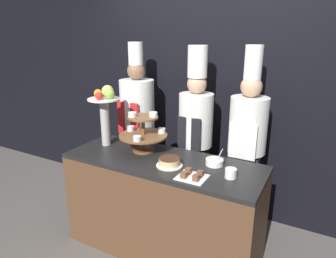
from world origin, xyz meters
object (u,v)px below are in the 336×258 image
(chef_center_left, at_px, (195,131))
(cake_square_tray, at_px, (192,176))
(tiered_stand, at_px, (143,132))
(chef_center_right, at_px, (247,141))
(serving_bowl_far, at_px, (215,162))
(cup_white, at_px, (231,173))
(cake_round, at_px, (169,162))
(chef_left, at_px, (138,121))
(fruit_pedestal, at_px, (105,107))

(chef_center_left, bearing_deg, cake_square_tray, -67.99)
(tiered_stand, height_order, chef_center_right, chef_center_right)
(serving_bowl_far, xyz_separation_m, chef_center_right, (0.14, 0.48, 0.06))
(tiered_stand, relative_size, cup_white, 5.06)
(cup_white, xyz_separation_m, cake_square_tray, (-0.25, -0.14, -0.02))
(cup_white, xyz_separation_m, serving_bowl_far, (-0.19, 0.16, -0.01))
(cake_round, relative_size, chef_left, 0.12)
(cake_round, distance_m, chef_left, 1.03)
(chef_center_left, bearing_deg, serving_bowl_far, -51.47)
(cake_square_tray, distance_m, serving_bowl_far, 0.31)
(cup_white, relative_size, cake_square_tray, 0.40)
(tiered_stand, distance_m, chef_center_left, 0.59)
(cup_white, distance_m, chef_left, 1.43)
(cake_square_tray, relative_size, chef_left, 0.12)
(cake_round, relative_size, chef_center_right, 0.12)
(tiered_stand, distance_m, serving_bowl_far, 0.70)
(fruit_pedestal, xyz_separation_m, cup_white, (1.28, -0.12, -0.34))
(chef_center_right, bearing_deg, cake_round, -123.85)
(tiered_stand, relative_size, chef_center_right, 0.24)
(cake_square_tray, height_order, chef_center_right, chef_center_right)
(fruit_pedestal, distance_m, serving_bowl_far, 1.15)
(fruit_pedestal, bearing_deg, chef_center_right, 23.18)
(fruit_pedestal, distance_m, cake_round, 0.86)
(tiered_stand, height_order, cup_white, tiered_stand)
(tiered_stand, relative_size, chef_center_left, 0.24)
(serving_bowl_far, bearing_deg, chef_left, 156.09)
(cup_white, bearing_deg, cake_round, -176.28)
(cake_round, relative_size, serving_bowl_far, 1.42)
(serving_bowl_far, relative_size, chef_center_right, 0.08)
(tiered_stand, xyz_separation_m, chef_center_right, (0.82, 0.50, -0.10))
(chef_center_left, bearing_deg, chef_left, -179.99)
(chef_center_left, bearing_deg, chef_center_right, -0.00)
(chef_center_left, relative_size, chef_center_right, 0.99)
(cake_round, bearing_deg, chef_center_left, 95.56)
(chef_center_right, bearing_deg, tiered_stand, -148.60)
(cake_square_tray, bearing_deg, cup_white, 28.63)
(fruit_pedestal, relative_size, chef_left, 0.31)
(fruit_pedestal, bearing_deg, chef_center_left, 36.65)
(tiered_stand, relative_size, serving_bowl_far, 2.89)
(cake_square_tray, bearing_deg, cake_round, 157.13)
(tiered_stand, distance_m, chef_left, 0.65)
(cup_white, height_order, chef_left, chef_left)
(cake_square_tray, height_order, serving_bowl_far, serving_bowl_far)
(fruit_pedestal, height_order, chef_center_left, chef_center_left)
(chef_center_left, distance_m, chef_center_right, 0.52)
(cake_round, distance_m, serving_bowl_far, 0.37)
(cake_round, xyz_separation_m, chef_left, (-0.77, 0.68, 0.07))
(tiered_stand, distance_m, chef_center_right, 0.97)
(tiered_stand, relative_size, fruit_pedestal, 0.77)
(cake_round, xyz_separation_m, chef_center_left, (-0.07, 0.68, 0.06))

